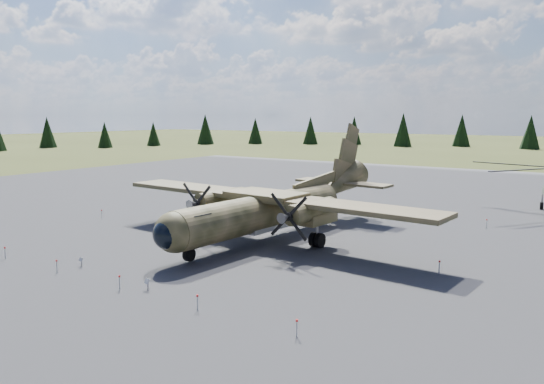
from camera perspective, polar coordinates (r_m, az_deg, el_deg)
The scene contains 7 objects.
ground at distance 43.27m, azimuth -4.01°, elevation -5.18°, with size 500.00×500.00×0.00m, color #4F5525.
apron at distance 51.35m, azimuth 2.84°, elevation -3.02°, with size 120.00×120.00×0.04m, color slate.
transport_plane at distance 43.51m, azimuth 0.23°, elevation -1.29°, with size 29.82×27.04×9.82m.
info_placard_left at distance 37.97m, azimuth -19.85°, elevation -6.94°, with size 0.41×0.21×0.61m.
info_placard_right at distance 31.88m, azimuth -13.27°, elevation -9.45°, with size 0.48×0.30×0.70m.
barrier_fence at distance 43.37m, azimuth -4.56°, elevation -4.46°, with size 33.12×29.62×0.85m.
treeline at distance 47.24m, azimuth 1.32°, elevation 2.02°, with size 292.92×289.71×10.86m.
Camera 1 is at (25.83, -33.23, 10.04)m, focal length 35.00 mm.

